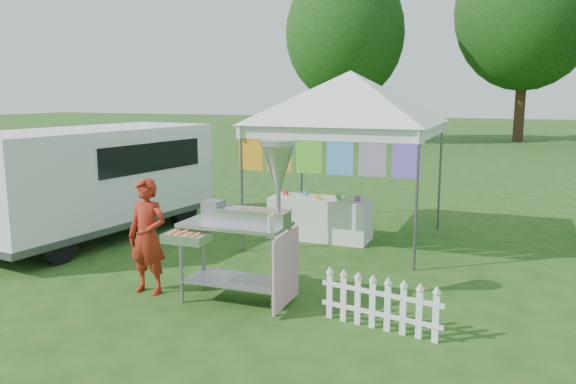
% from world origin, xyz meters
% --- Properties ---
extents(ground, '(120.00, 120.00, 0.00)m').
position_xyz_m(ground, '(0.00, 0.00, 0.00)').
color(ground, '#1E4A15').
rests_on(ground, ground).
extents(canopy_main, '(4.24, 4.24, 3.45)m').
position_xyz_m(canopy_main, '(0.00, 3.49, 2.99)').
color(canopy_main, '#59595E').
rests_on(canopy_main, ground).
extents(tree_left, '(6.40, 6.40, 9.53)m').
position_xyz_m(tree_left, '(-6.00, 24.00, 5.83)').
color(tree_left, '#3E2A16').
rests_on(tree_left, ground).
extents(tree_mid, '(7.60, 7.60, 11.52)m').
position_xyz_m(tree_mid, '(3.00, 28.00, 7.14)').
color(tree_mid, '#3E2A16').
rests_on(tree_mid, ground).
extents(donut_cart, '(1.48, 1.03, 2.06)m').
position_xyz_m(donut_cart, '(-0.25, -0.03, 1.21)').
color(donut_cart, gray).
rests_on(donut_cart, ground).
extents(vendor, '(0.56, 0.37, 1.52)m').
position_xyz_m(vendor, '(-1.69, -0.16, 0.76)').
color(vendor, maroon).
rests_on(vendor, ground).
extents(cargo_van, '(2.48, 4.98, 1.99)m').
position_xyz_m(cargo_van, '(-4.40, 2.13, 1.07)').
color(cargo_van, white).
rests_on(cargo_van, ground).
extents(picket_fence, '(1.42, 0.29, 0.56)m').
position_xyz_m(picket_fence, '(1.41, -0.22, 0.29)').
color(picket_fence, white).
rests_on(picket_fence, ground).
extents(display_table, '(1.80, 0.70, 0.75)m').
position_xyz_m(display_table, '(-0.48, 3.36, 0.38)').
color(display_table, white).
rests_on(display_table, ground).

